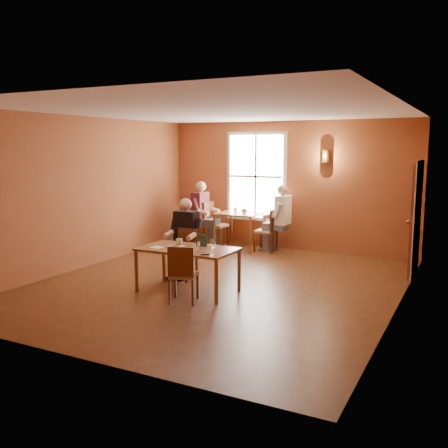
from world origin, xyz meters
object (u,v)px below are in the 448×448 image
at_px(second_table, 240,231).
at_px(chair_diner_white, 266,230).
at_px(diner_white, 267,219).
at_px(main_table, 188,270).
at_px(diner_maroon, 215,215).
at_px(chair_diner_main, 183,255).
at_px(chair_empty, 184,273).
at_px(chair_diner_maroon, 216,224).
at_px(diner_main, 182,242).

bearing_deg(second_table, chair_diner_white, 0.00).
xyz_separation_m(second_table, diner_white, (0.68, 0.00, 0.32)).
distance_m(main_table, second_table, 3.72).
height_order(second_table, diner_maroon, diner_maroon).
bearing_deg(chair_diner_main, second_table, -85.23).
bearing_deg(chair_empty, chair_diner_main, 104.22).
height_order(chair_empty, chair_diner_maroon, chair_diner_maroon).
relative_size(second_table, diner_white, 0.66).
distance_m(diner_white, diner_maroon, 1.36).
bearing_deg(main_table, diner_main, 128.88).
relative_size(chair_diner_main, chair_empty, 1.01).
relative_size(chair_diner_white, chair_diner_maroon, 0.92).
distance_m(main_table, diner_maroon, 3.94).
bearing_deg(second_table, diner_maroon, 180.00).
distance_m(diner_main, diner_maroon, 3.17).
bearing_deg(chair_diner_maroon, second_table, 90.00).
xyz_separation_m(chair_diner_main, second_table, (-0.25, 3.00, -0.02)).
distance_m(main_table, chair_diner_main, 0.82).
bearing_deg(diner_main, chair_diner_white, -97.53).
xyz_separation_m(chair_empty, diner_maroon, (-1.66, 4.15, 0.31)).
height_order(chair_diner_main, diner_white, diner_white).
relative_size(diner_main, chair_diner_maroon, 1.31).
height_order(chair_diner_white, diner_white, diner_white).
xyz_separation_m(diner_white, diner_maroon, (-1.36, 0.00, 0.01)).
height_order(diner_white, chair_diner_maroon, diner_white).
relative_size(main_table, diner_white, 1.06).
distance_m(chair_empty, diner_maroon, 4.48).
bearing_deg(main_table, chair_diner_maroon, 111.01).
relative_size(chair_diner_main, diner_maroon, 0.60).
xyz_separation_m(chair_empty, second_table, (-0.98, 4.15, -0.02)).
relative_size(main_table, chair_diner_maroon, 1.47).
distance_m(main_table, chair_diner_maroon, 3.91).
xyz_separation_m(chair_diner_white, diner_maroon, (-1.33, 0.00, 0.27)).
relative_size(main_table, chair_diner_white, 1.59).
height_order(main_table, diner_maroon, diner_maroon).
bearing_deg(main_table, chair_empty, -65.35).
bearing_deg(second_table, diner_main, -85.28).
relative_size(second_table, chair_diner_white, 0.99).
height_order(chair_diner_main, diner_main, diner_main).
height_order(main_table, diner_main, diner_main).
bearing_deg(main_table, chair_diner_main, 127.57).
xyz_separation_m(main_table, second_table, (-0.75, 3.65, 0.06)).
bearing_deg(main_table, diner_maroon, 111.42).
bearing_deg(chair_diner_maroon, diner_maroon, -90.00).
bearing_deg(chair_diner_white, chair_diner_main, 172.39).
distance_m(chair_diner_white, diner_white, 0.26).
distance_m(chair_diner_main, diner_white, 3.04).
relative_size(main_table, diner_maroon, 1.04).
bearing_deg(second_table, chair_empty, -76.70).
distance_m(chair_diner_maroon, diner_maroon, 0.23).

